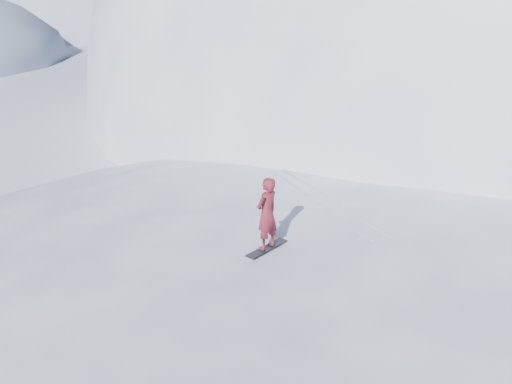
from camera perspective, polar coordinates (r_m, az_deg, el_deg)
ground at (r=14.53m, az=17.02°, el=-16.55°), size 400.00×400.00×0.00m
near_ridge at (r=17.08m, az=14.71°, el=-10.15°), size 36.00×28.00×4.80m
summit_peak at (r=46.53m, az=23.87°, el=8.47°), size 60.00×56.00×56.00m
peak_shoulder at (r=35.04m, az=14.25°, el=6.03°), size 28.00×24.00×18.00m
wind_bumps at (r=15.77m, az=11.21°, el=-12.67°), size 16.00×14.40×1.00m
snowboard at (r=13.89m, az=1.07°, el=-5.63°), size 1.23×0.94×0.02m
snowboarder at (r=13.51m, az=1.09°, el=-2.17°), size 0.78×0.72×1.80m
board_tracks at (r=16.94m, az=6.66°, el=-0.70°), size 1.48×5.95×0.04m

